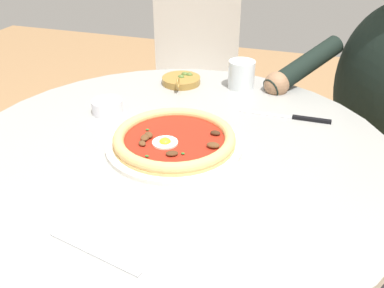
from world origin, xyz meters
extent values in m
cylinder|color=#999993|center=(0.00, 0.00, 0.71)|extent=(0.95, 0.95, 0.03)
cylinder|color=gray|center=(0.00, 0.00, 0.36)|extent=(0.11, 0.11, 0.67)
cylinder|color=white|center=(0.00, 0.00, 0.72)|extent=(0.29, 0.29, 0.01)
cylinder|color=#E0B26B|center=(0.00, 0.00, 0.73)|extent=(0.26, 0.26, 0.01)
torus|color=#E0B26B|center=(0.00, 0.00, 0.74)|extent=(0.26, 0.26, 0.02)
cylinder|color=#A82314|center=(0.00, 0.00, 0.74)|extent=(0.25, 0.25, 0.00)
cylinder|color=white|center=(0.01, 0.03, 0.74)|extent=(0.05, 0.05, 0.00)
ellipsoid|color=yellow|center=(0.01, 0.03, 0.74)|extent=(0.02, 0.02, 0.02)
ellipsoid|color=brown|center=(-0.09, 0.01, 0.75)|extent=(0.03, 0.02, 0.01)
ellipsoid|color=#3D2314|center=(-0.08, -0.04, 0.74)|extent=(0.02, 0.02, 0.01)
ellipsoid|color=brown|center=(0.05, 0.01, 0.75)|extent=(0.03, 0.03, 0.01)
ellipsoid|color=brown|center=(0.05, 0.05, 0.74)|extent=(0.02, 0.02, 0.01)
ellipsoid|color=#4C2D19|center=(-0.02, 0.07, 0.74)|extent=(0.03, 0.03, 0.01)
ellipsoid|color=brown|center=(0.06, 0.03, 0.74)|extent=(0.02, 0.03, 0.01)
ellipsoid|color=#2D6B28|center=(0.07, -0.01, 0.74)|extent=(0.01, 0.01, 0.00)
ellipsoid|color=#2D6B28|center=(0.02, 0.09, 0.74)|extent=(0.01, 0.01, 0.00)
ellipsoid|color=#2D6B28|center=(-0.04, 0.06, 0.74)|extent=(0.01, 0.01, 0.00)
cylinder|color=silver|center=(-0.07, -0.36, 0.76)|extent=(0.07, 0.07, 0.08)
cylinder|color=silver|center=(-0.07, -0.36, 0.74)|extent=(0.07, 0.07, 0.04)
cube|color=silver|center=(-0.16, -0.21, 0.72)|extent=(0.13, 0.01, 0.00)
cube|color=black|center=(-0.27, -0.21, 0.72)|extent=(0.09, 0.01, 0.01)
cylinder|color=white|center=(0.21, -0.10, 0.74)|extent=(0.08, 0.08, 0.03)
cylinder|color=olive|center=(0.21, -0.10, 0.74)|extent=(0.06, 0.06, 0.01)
cylinder|color=olive|center=(0.10, -0.34, 0.73)|extent=(0.11, 0.11, 0.02)
torus|color=olive|center=(0.09, -0.28, 0.75)|extent=(0.01, 0.03, 0.03)
ellipsoid|color=#516B2D|center=(0.10, -0.34, 0.74)|extent=(0.02, 0.02, 0.02)
ellipsoid|color=#516B2D|center=(0.10, -0.36, 0.74)|extent=(0.02, 0.02, 0.02)
ellipsoid|color=#516B2D|center=(0.09, -0.36, 0.74)|extent=(0.02, 0.02, 0.02)
cube|color=#BCBCC1|center=(0.01, 0.33, 0.72)|extent=(0.17, 0.05, 0.00)
cube|color=#282833|center=(-0.48, -0.50, 0.23)|extent=(0.44, 0.44, 0.45)
cylinder|color=black|center=(-0.23, -0.45, 0.77)|extent=(0.21, 0.24, 0.14)
sphere|color=#936B4C|center=(-0.16, -0.37, 0.74)|extent=(0.07, 0.07, 0.07)
cube|color=#957050|center=(-0.51, -0.53, 0.45)|extent=(0.60, 0.60, 0.02)
cylinder|color=#8E6B4C|center=(-0.24, -0.53, 0.22)|extent=(0.02, 0.02, 0.44)
cylinder|color=#8E6B4C|center=(-0.52, -0.26, 0.22)|extent=(0.02, 0.02, 0.44)
cylinder|color=#8E6B4C|center=(-0.51, -0.80, 0.22)|extent=(0.02, 0.02, 0.44)
cylinder|color=#8E6B4C|center=(0.53, -0.27, 0.23)|extent=(0.02, 0.02, 0.45)
cube|color=beige|center=(0.20, -0.76, 0.44)|extent=(0.48, 0.48, 0.02)
cube|color=beige|center=(0.25, -0.94, 0.66)|extent=(0.35, 0.11, 0.41)
cylinder|color=#B7B2A8|center=(0.33, -0.54, 0.22)|extent=(0.02, 0.02, 0.44)
cylinder|color=#B7B2A8|center=(-0.02, -0.63, 0.22)|extent=(0.02, 0.02, 0.44)
cylinder|color=#B7B2A8|center=(0.42, -0.88, 0.22)|extent=(0.02, 0.02, 0.44)
cylinder|color=#B7B2A8|center=(0.07, -0.98, 0.22)|extent=(0.02, 0.02, 0.44)
camera|label=1|loc=(-0.27, 0.72, 1.18)|focal=38.83mm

